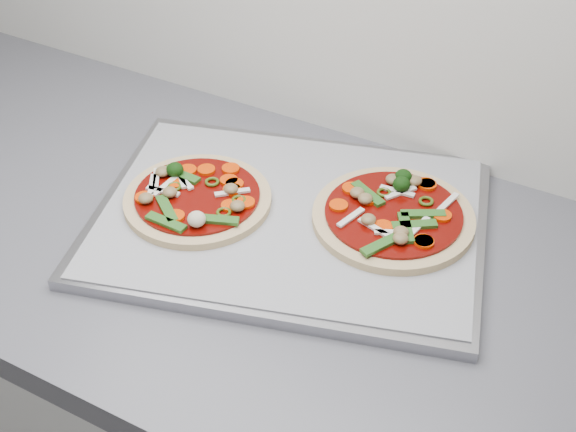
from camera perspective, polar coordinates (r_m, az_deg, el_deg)
The scene contains 5 objects.
countertop at distance 1.08m, azimuth -4.93°, elevation -2.04°, with size 3.60×0.60×0.04m, color #56555C.
baking_tray at distance 1.07m, azimuth 0.10°, elevation -0.29°, with size 0.51×0.38×0.02m, color gray.
parchment at distance 1.07m, azimuth 0.10°, elevation 0.10°, with size 0.49×0.36×0.00m, color gray.
pizza_left at distance 1.09m, azimuth -6.51°, elevation 1.31°, with size 0.26×0.26×0.03m.
pizza_right at distance 1.06m, azimuth 7.52°, elevation 0.08°, with size 0.28×0.28×0.04m.
Camera 1 is at (0.47, 0.63, 1.59)m, focal length 50.00 mm.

